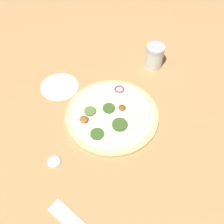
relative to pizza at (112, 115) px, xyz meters
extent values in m
plane|color=tan|center=(0.00, 0.00, -0.01)|extent=(3.00, 3.00, 0.00)
cylinder|color=#D6B77A|center=(0.00, 0.00, 0.00)|extent=(0.27, 0.27, 0.01)
cylinder|color=beige|center=(0.00, 0.00, 0.00)|extent=(0.24, 0.24, 0.00)
ellipsoid|color=brown|center=(-0.02, -0.03, 0.01)|extent=(0.02, 0.02, 0.01)
cylinder|color=#385B23|center=(-0.04, 0.03, 0.01)|extent=(0.04, 0.04, 0.01)
cylinder|color=#567538|center=(0.06, 0.02, 0.01)|extent=(0.03, 0.03, 0.01)
cylinder|color=#385B23|center=(0.01, -0.01, 0.01)|extent=(0.04, 0.04, 0.01)
ellipsoid|color=brown|center=(0.06, 0.06, 0.01)|extent=(0.02, 0.02, 0.01)
cylinder|color=#385B23|center=(0.01, 0.08, 0.01)|extent=(0.04, 0.04, 0.01)
torus|color=#934266|center=(0.02, -0.09, 0.01)|extent=(0.03, 0.03, 0.01)
cylinder|color=silver|center=(-0.04, -0.25, 0.03)|extent=(0.06, 0.06, 0.07)
cylinder|color=#B2B2B7|center=(-0.04, -0.25, 0.07)|extent=(0.06, 0.06, 0.01)
cylinder|color=#B2B2B7|center=(0.08, 0.20, 0.00)|extent=(0.04, 0.04, 0.01)
cylinder|color=white|center=(0.20, -0.04, -0.01)|extent=(0.12, 0.12, 0.00)
camera|label=1|loc=(-0.19, 0.41, 0.61)|focal=42.00mm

